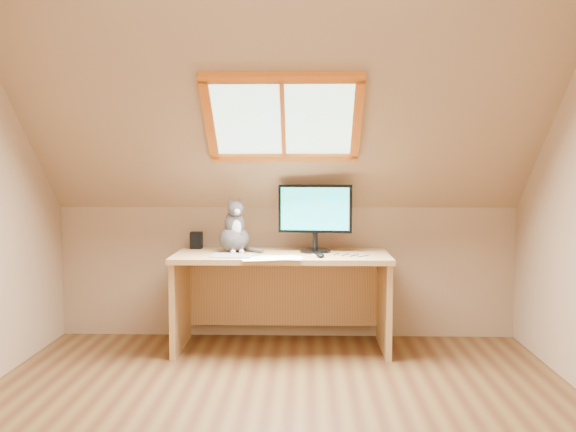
{
  "coord_description": "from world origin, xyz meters",
  "views": [
    {
      "loc": [
        0.15,
        -3.15,
        1.31
      ],
      "look_at": [
        0.03,
        1.0,
        0.99
      ],
      "focal_mm": 40.0,
      "sensor_mm": 36.0,
      "label": 1
    }
  ],
  "objects": [
    {
      "name": "cat",
      "position": [
        -0.37,
        1.43,
        0.84
      ],
      "size": [
        0.29,
        0.32,
        0.4
      ],
      "color": "#494441",
      "rests_on": "desk"
    },
    {
      "name": "cables",
      "position": [
        0.36,
        1.26,
        0.7
      ],
      "size": [
        0.51,
        0.26,
        0.01
      ],
      "color": "silver",
      "rests_on": "desk"
    },
    {
      "name": "mouse",
      "position": [
        0.25,
        1.17,
        0.71
      ],
      "size": [
        0.08,
        0.11,
        0.03
      ],
      "primitive_type": "ellipsoid",
      "rotation": [
        0.0,
        0.0,
        0.27
      ],
      "color": "black",
      "rests_on": "desk"
    },
    {
      "name": "desk",
      "position": [
        -0.02,
        1.45,
        0.48
      ],
      "size": [
        1.52,
        0.67,
        0.7
      ],
      "color": "tan",
      "rests_on": "ground"
    },
    {
      "name": "monitor",
      "position": [
        0.22,
        1.44,
        0.98
      ],
      "size": [
        0.53,
        0.22,
        0.49
      ],
      "color": "black",
      "rests_on": "desk"
    },
    {
      "name": "graphics_tablet",
      "position": [
        -0.35,
        1.2,
        0.7
      ],
      "size": [
        0.3,
        0.23,
        0.01
      ],
      "primitive_type": "cube",
      "rotation": [
        0.0,
        0.0,
        -0.1
      ],
      "color": "#B2B2B7",
      "rests_on": "desk"
    },
    {
      "name": "papers",
      "position": [
        -0.06,
        1.12,
        0.7
      ],
      "size": [
        0.35,
        0.3,
        0.01
      ],
      "color": "white",
      "rests_on": "desk"
    },
    {
      "name": "ground",
      "position": [
        0.0,
        0.0,
        0.0
      ],
      "size": [
        3.5,
        3.5,
        0.0
      ],
      "primitive_type": "plane",
      "color": "brown",
      "rests_on": "ground"
    },
    {
      "name": "desk_speaker",
      "position": [
        -0.68,
        1.63,
        0.76
      ],
      "size": [
        0.09,
        0.09,
        0.12
      ],
      "primitive_type": "cube",
      "rotation": [
        0.0,
        0.0,
        0.01
      ],
      "color": "black",
      "rests_on": "desk"
    },
    {
      "name": "room_shell",
      "position": [
        0.0,
        -0.09,
        1.43
      ],
      "size": [
        3.52,
        3.52,
        2.41
      ],
      "color": "tan",
      "rests_on": "ground"
    }
  ]
}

